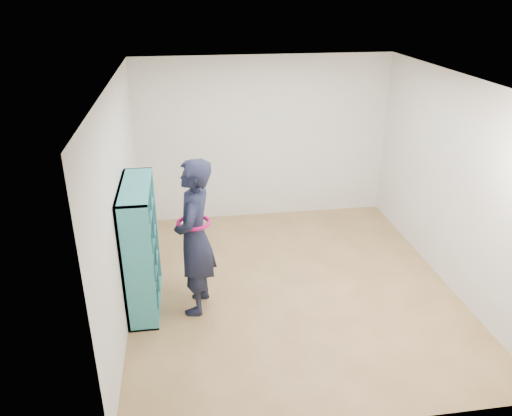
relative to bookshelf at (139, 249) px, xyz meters
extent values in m
plane|color=olive|center=(1.85, 0.08, -0.74)|extent=(4.50, 4.50, 0.00)
plane|color=white|center=(1.85, 0.08, 1.86)|extent=(4.50, 4.50, 0.00)
cube|color=silver|center=(-0.15, 0.08, 0.56)|extent=(0.02, 4.50, 2.60)
cube|color=silver|center=(3.85, 0.08, 0.56)|extent=(0.02, 4.50, 2.60)
cube|color=silver|center=(1.85, 2.33, 0.56)|extent=(4.00, 0.02, 2.60)
cube|color=silver|center=(1.85, -2.17, 0.56)|extent=(4.00, 0.02, 2.60)
cube|color=teal|center=(0.03, -0.56, 0.03)|extent=(0.34, 0.02, 1.53)
cube|color=teal|center=(0.03, 0.57, 0.03)|extent=(0.34, 0.02, 1.53)
cube|color=teal|center=(0.03, 0.00, -0.73)|extent=(0.34, 1.15, 0.02)
cube|color=teal|center=(0.03, 0.00, 0.78)|extent=(0.34, 1.15, 0.02)
cube|color=teal|center=(-0.13, 0.00, 0.03)|extent=(0.02, 1.15, 1.53)
cube|color=teal|center=(0.03, -0.18, 0.03)|extent=(0.31, 0.02, 1.49)
cube|color=teal|center=(0.03, 0.19, 0.03)|extent=(0.31, 0.02, 1.49)
cube|color=teal|center=(0.03, 0.00, -0.34)|extent=(0.31, 1.10, 0.02)
cube|color=teal|center=(0.03, 0.00, 0.03)|extent=(0.31, 1.10, 0.02)
cube|color=teal|center=(0.03, 0.00, 0.40)|extent=(0.31, 1.10, 0.02)
cube|color=beige|center=(0.05, -0.37, -0.68)|extent=(0.21, 0.13, 0.05)
cube|color=black|center=(0.06, -0.42, -0.23)|extent=(0.17, 0.15, 0.21)
cube|color=maroon|center=(0.06, -0.42, 0.14)|extent=(0.17, 0.15, 0.19)
cube|color=silver|center=(0.05, -0.37, 0.44)|extent=(0.21, 0.13, 0.05)
cube|color=navy|center=(0.06, -0.05, -0.58)|extent=(0.17, 0.15, 0.24)
cube|color=brown|center=(0.06, -0.05, -0.19)|extent=(0.17, 0.15, 0.28)
cube|color=#BFB28C|center=(0.05, 0.00, 0.07)|extent=(0.21, 0.13, 0.05)
cube|color=#26594C|center=(0.06, -0.05, 0.51)|extent=(0.17, 0.15, 0.20)
cube|color=beige|center=(0.06, 0.31, -0.59)|extent=(0.17, 0.15, 0.22)
cube|color=black|center=(0.05, 0.36, -0.29)|extent=(0.21, 0.13, 0.08)
cube|color=maroon|center=(0.06, 0.31, 0.16)|extent=(0.17, 0.15, 0.24)
cube|color=silver|center=(0.06, 0.31, 0.52)|extent=(0.17, 0.15, 0.22)
imported|color=black|center=(0.65, -0.18, 0.19)|extent=(0.59, 0.76, 1.87)
torus|color=#B20D5B|center=(0.65, -0.18, 0.38)|extent=(0.46, 0.46, 0.04)
cube|color=silver|center=(0.52, -0.07, 0.32)|extent=(0.01, 0.12, 0.15)
cube|color=black|center=(0.52, -0.07, 0.32)|extent=(0.01, 0.12, 0.14)
camera|label=1|loc=(0.60, -5.22, 2.81)|focal=35.00mm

